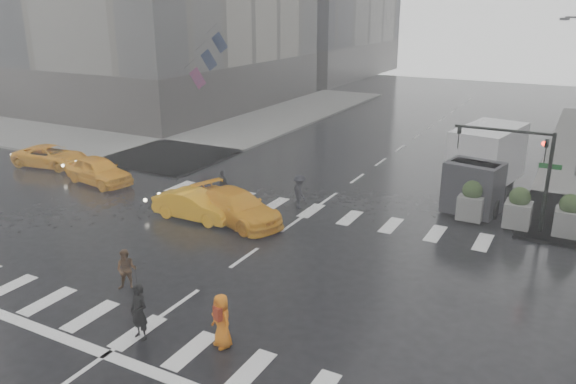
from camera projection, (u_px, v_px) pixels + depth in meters
The scene contains 18 objects.
ground at pixel (244, 258), 22.05m from camera, with size 120.00×120.00×0.00m, color black.
sidewalk_nw at pixel (157, 126), 45.39m from camera, with size 35.00×35.00×0.15m, color slate.
road_markings at pixel (244, 258), 22.04m from camera, with size 18.00×48.00×0.01m, color silver, non-canonical shape.
traffic_signal_pole at pixel (525, 160), 23.67m from camera, with size 4.45×0.42×4.50m.
planter_west at pixel (471, 201), 25.44m from camera, with size 1.10×1.10×1.80m.
planter_mid at pixel (518, 208), 24.54m from camera, with size 1.10×1.10×1.80m.
planter_east at pixel (569, 216), 23.64m from camera, with size 1.10×1.10×1.80m.
flag_cluster at pixel (206, 57), 42.47m from camera, with size 2.87×3.06×4.69m.
pedestrian_black at pixel (137, 291), 16.24m from camera, with size 1.09×1.11×2.43m.
pedestrian_brown at pixel (127, 270), 19.38m from camera, with size 0.73×0.57×1.50m, color #492F1A.
pedestrian_orange at pixel (222, 321), 16.12m from camera, with size 0.95×0.81×1.65m.
pedestrian_far_a at pixel (223, 186), 28.13m from camera, with size 0.95×0.58×1.61m, color black.
pedestrian_far_b at pixel (300, 192), 27.10m from camera, with size 1.10×0.61×1.70m, color black.
taxi_front at pixel (98, 170), 30.92m from camera, with size 1.79×4.44×1.51m, color #FFA50D.
taxi_mid at pixel (195, 205), 25.84m from camera, with size 1.41×4.05×1.33m, color #FFA50D.
taxi_rear at pixel (237, 207), 25.46m from camera, with size 2.03×4.41×1.45m, color #FFA50D.
taxi_far at pixel (51, 156), 34.24m from camera, with size 2.15×4.13×1.30m, color #FFA50D.
box_truck at pixel (484, 163), 28.14m from camera, with size 2.51×6.70×3.56m.
Camera 1 is at (11.02, -16.87, 9.47)m, focal length 35.00 mm.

